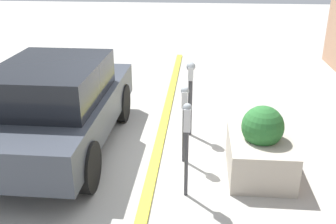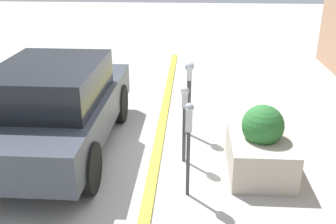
# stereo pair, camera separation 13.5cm
# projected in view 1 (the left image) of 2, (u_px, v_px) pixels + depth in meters

# --- Properties ---
(ground_plane) EXTENTS (40.00, 40.00, 0.00)m
(ground_plane) POSITION_uv_depth(u_px,v_px,m) (161.00, 159.00, 6.48)
(ground_plane) COLOR #ADAAA3
(curb_strip) EXTENTS (13.50, 0.16, 0.04)m
(curb_strip) POSITION_uv_depth(u_px,v_px,m) (156.00, 158.00, 6.48)
(curb_strip) COLOR gold
(curb_strip) RESTS_ON ground_plane
(parking_meter_nearest) EXTENTS (0.14, 0.12, 1.39)m
(parking_meter_nearest) POSITION_uv_depth(u_px,v_px,m) (187.00, 131.00, 5.17)
(parking_meter_nearest) COLOR #38383D
(parking_meter_nearest) RESTS_ON ground_plane
(parking_meter_second) EXTENTS (0.15, 0.13, 1.29)m
(parking_meter_second) POSITION_uv_depth(u_px,v_px,m) (185.00, 111.00, 6.08)
(parking_meter_second) COLOR #38383D
(parking_meter_second) RESTS_ON ground_plane
(parking_meter_middle) EXTENTS (0.19, 0.16, 1.39)m
(parking_meter_middle) POSITION_uv_depth(u_px,v_px,m) (190.00, 87.00, 6.99)
(parking_meter_middle) COLOR #38383D
(parking_meter_middle) RESTS_ON ground_plane
(planter_box) EXTENTS (1.27, 0.94, 1.11)m
(planter_box) POSITION_uv_depth(u_px,v_px,m) (260.00, 149.00, 5.91)
(planter_box) COLOR #B2A899
(planter_box) RESTS_ON ground_plane
(parked_car_front) EXTENTS (4.02, 1.85, 1.55)m
(parked_car_front) POSITION_uv_depth(u_px,v_px,m) (57.00, 105.00, 6.51)
(parked_car_front) COLOR #383D47
(parked_car_front) RESTS_ON ground_plane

